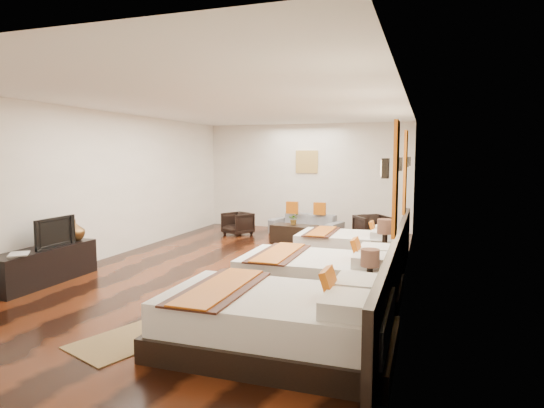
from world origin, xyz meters
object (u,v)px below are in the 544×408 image
(figurine, at_px, (74,230))
(tv, at_px, (51,232))
(armchair_right, at_px, (372,229))
(bed_near, at_px, (279,322))
(nightstand_a, at_px, (369,294))
(book, at_px, (8,255))
(coffee_table, at_px, (294,234))
(nightstand_b, at_px, (384,257))
(armchair_left, at_px, (238,224))
(sofa, at_px, (306,225))
(table_plant, at_px, (294,219))
(bed_mid, at_px, (321,276))
(tv_console, at_px, (44,266))
(bed_far, at_px, (349,246))

(figurine, bearing_deg, tv, -84.79)
(armchair_right, bearing_deg, tv, -164.97)
(bed_near, relative_size, tv, 2.90)
(nightstand_a, relative_size, book, 2.44)
(tv, bearing_deg, armchair_right, -43.46)
(coffee_table, bearing_deg, nightstand_b, -47.31)
(tv, distance_m, armchair_left, 4.98)
(nightstand_a, relative_size, nightstand_b, 0.89)
(bed_near, height_order, sofa, bed_near)
(sofa, height_order, table_plant, table_plant)
(armchair_right, bearing_deg, sofa, 127.95)
(nightstand_b, relative_size, table_plant, 3.71)
(bed_mid, relative_size, armchair_right, 3.18)
(tv_console, distance_m, figurine, 0.82)
(bed_mid, xyz_separation_m, table_plant, (-1.48, 3.79, 0.24))
(tv_console, height_order, coffee_table, tv_console)
(figurine, relative_size, table_plant, 1.37)
(bed_far, bearing_deg, figurine, -149.02)
(bed_mid, distance_m, book, 4.41)
(armchair_left, relative_size, table_plant, 2.43)
(tv, bearing_deg, sofa, -27.42)
(book, bearing_deg, coffee_table, 61.62)
(bed_near, height_order, tv_console, bed_near)
(tv, relative_size, sofa, 0.45)
(bed_near, distance_m, table_plant, 5.91)
(table_plant, bearing_deg, coffee_table, -67.14)
(tv_console, distance_m, tv, 0.53)
(sofa, height_order, armchair_left, armchair_left)
(bed_near, bearing_deg, armchair_left, 116.35)
(bed_far, height_order, tv, tv)
(coffee_table, bearing_deg, table_plant, 112.86)
(bed_near, height_order, bed_far, bed_near)
(tv, xyz_separation_m, table_plant, (2.67, 4.37, -0.25))
(armchair_right, bearing_deg, coffee_table, 162.28)
(tv, relative_size, figurine, 2.30)
(bed_mid, height_order, table_plant, bed_mid)
(armchair_left, xyz_separation_m, armchair_right, (3.30, -0.07, 0.04))
(book, bearing_deg, tv_console, 90.00)
(table_plant, bearing_deg, figurine, -125.41)
(tv_console, height_order, armchair_right, armchair_right)
(nightstand_b, height_order, sofa, nightstand_b)
(tv_console, relative_size, armchair_left, 2.90)
(bed_mid, xyz_separation_m, armchair_right, (0.24, 4.18, 0.03))
(book, bearing_deg, sofa, 65.89)
(coffee_table, bearing_deg, figurine, -125.97)
(sofa, bearing_deg, nightstand_a, -53.99)
(bed_far, relative_size, book, 5.65)
(nightstand_b, bearing_deg, armchair_right, 100.20)
(bed_near, height_order, table_plant, bed_near)
(nightstand_a, xyz_separation_m, figurine, (-4.95, 0.62, 0.43))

